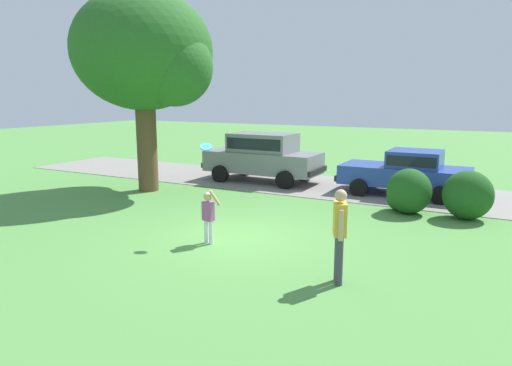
% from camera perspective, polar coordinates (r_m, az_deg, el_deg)
% --- Properties ---
extents(ground_plane, '(80.00, 80.00, 0.00)m').
position_cam_1_polar(ground_plane, '(11.12, -2.39, -6.78)').
color(ground_plane, '#518E42').
extents(driveway_strip, '(28.00, 4.40, 0.02)m').
position_cam_1_polar(driveway_strip, '(17.35, 9.40, -0.47)').
color(driveway_strip, gray).
rests_on(driveway_strip, ground).
extents(oak_tree_large, '(5.00, 4.79, 6.92)m').
position_cam_1_polar(oak_tree_large, '(16.75, -13.31, 15.09)').
color(oak_tree_large, brown).
rests_on(oak_tree_large, ground).
extents(shrub_near_tree, '(1.30, 1.21, 1.31)m').
position_cam_1_polar(shrub_near_tree, '(13.95, 18.31, -1.17)').
color(shrub_near_tree, '#1E511C').
rests_on(shrub_near_tree, ground).
extents(shrub_centre_left, '(1.33, 1.21, 1.36)m').
position_cam_1_polar(shrub_centre_left, '(13.84, 24.86, -1.37)').
color(shrub_centre_left, '#1E511C').
rests_on(shrub_centre_left, ground).
extents(parked_sedan, '(4.41, 2.11, 1.56)m').
position_cam_1_polar(parked_sedan, '(16.38, 18.35, 1.44)').
color(parked_sedan, '#28429E').
rests_on(parked_sedan, ground).
extents(parked_suv, '(4.70, 2.11, 1.92)m').
position_cam_1_polar(parked_suv, '(18.04, 0.85, 3.54)').
color(parked_suv, gray).
rests_on(parked_suv, ground).
extents(child_thrower, '(0.47, 0.24, 1.29)m').
position_cam_1_polar(child_thrower, '(10.54, -5.95, -3.76)').
color(child_thrower, white).
rests_on(child_thrower, ground).
extents(frisbee, '(0.30, 0.27, 0.20)m').
position_cam_1_polar(frisbee, '(10.62, -6.23, 4.51)').
color(frisbee, '#337FDB').
extents(adult_onlooker, '(0.34, 0.50, 1.74)m').
position_cam_1_polar(adult_onlooker, '(8.36, 10.36, -5.89)').
color(adult_onlooker, '#3F3F4C').
rests_on(adult_onlooker, ground).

